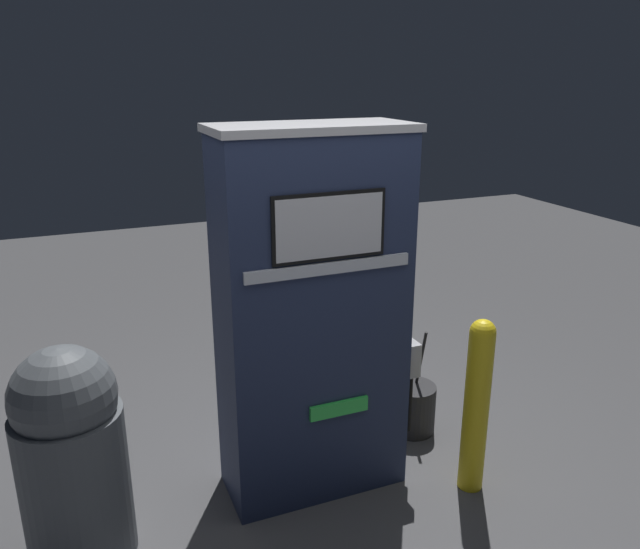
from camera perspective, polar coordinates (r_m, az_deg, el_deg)
name	(u,v)px	position (r m, az deg, el deg)	size (l,w,h in m)	color
ground_plane	(328,502)	(3.72, 0.71, -20.08)	(14.00, 14.00, 0.00)	#4C4C4F
gas_pump	(313,317)	(3.38, -0.69, -3.95)	(1.10, 0.49, 2.06)	#232D4C
safety_bollard	(477,402)	(3.64, 14.14, -11.25)	(0.14, 0.14, 1.04)	yellow
trash_bin	(72,455)	(3.29, -21.76, -15.06)	(0.51, 0.51, 1.12)	#51565B
squeegee_bucket	(413,408)	(4.29, 8.47, -11.95)	(0.30, 0.30, 0.72)	#262628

